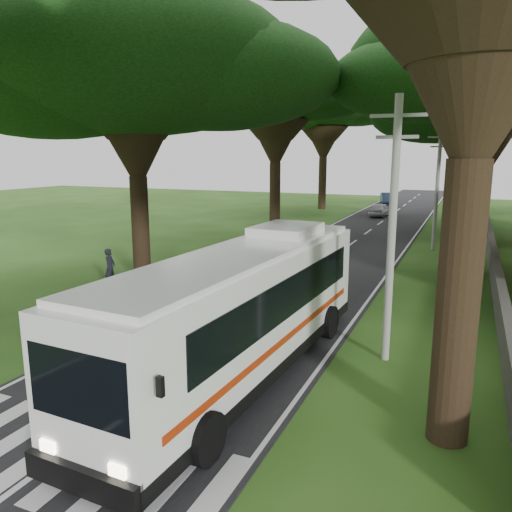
% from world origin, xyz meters
% --- Properties ---
extents(ground, '(140.00, 140.00, 0.00)m').
position_xyz_m(ground, '(0.00, 0.00, 0.00)').
color(ground, '#244B15').
rests_on(ground, ground).
extents(road, '(8.00, 120.00, 0.04)m').
position_xyz_m(road, '(0.00, 25.00, 0.01)').
color(road, black).
rests_on(road, ground).
extents(crosswalk, '(8.00, 3.00, 0.01)m').
position_xyz_m(crosswalk, '(0.00, -2.00, 0.00)').
color(crosswalk, silver).
rests_on(crosswalk, ground).
extents(property_wall, '(0.35, 50.00, 1.20)m').
position_xyz_m(property_wall, '(9.00, 24.00, 0.60)').
color(property_wall, '#383533').
rests_on(property_wall, ground).
extents(pole_near, '(1.60, 0.24, 8.00)m').
position_xyz_m(pole_near, '(5.50, 6.00, 4.18)').
color(pole_near, gray).
rests_on(pole_near, ground).
extents(pole_mid, '(1.60, 0.24, 8.00)m').
position_xyz_m(pole_mid, '(5.50, 26.00, 4.18)').
color(pole_mid, gray).
rests_on(pole_mid, ground).
extents(pole_far, '(1.60, 0.24, 8.00)m').
position_xyz_m(pole_far, '(5.50, 46.00, 4.18)').
color(pole_far, gray).
rests_on(pole_far, ground).
extents(tree_l_mida, '(16.26, 16.26, 14.01)m').
position_xyz_m(tree_l_mida, '(-8.00, 12.00, 10.51)').
color(tree_l_mida, black).
rests_on(tree_l_mida, ground).
extents(tree_l_midb, '(12.73, 12.73, 14.24)m').
position_xyz_m(tree_l_midb, '(-7.50, 30.00, 11.35)').
color(tree_l_midb, black).
rests_on(tree_l_midb, ground).
extents(tree_l_far, '(14.62, 14.62, 15.41)m').
position_xyz_m(tree_l_far, '(-8.50, 48.00, 12.17)').
color(tree_l_far, black).
rests_on(tree_l_far, ground).
extents(tree_r_mida, '(14.24, 14.24, 14.14)m').
position_xyz_m(tree_r_mida, '(8.00, 20.00, 11.00)').
color(tree_r_mida, black).
rests_on(tree_r_mida, ground).
extents(tree_r_midb, '(15.38, 15.38, 13.87)m').
position_xyz_m(tree_r_midb, '(7.50, 38.00, 10.53)').
color(tree_r_midb, black).
rests_on(tree_r_midb, ground).
extents(tree_r_far, '(13.14, 13.14, 14.06)m').
position_xyz_m(tree_r_far, '(8.50, 56.00, 11.12)').
color(tree_r_far, black).
rests_on(tree_r_far, ground).
extents(coach_bus, '(3.44, 12.64, 3.69)m').
position_xyz_m(coach_bus, '(1.87, 3.32, 1.99)').
color(coach_bus, white).
rests_on(coach_bus, ground).
extents(distant_car_a, '(2.09, 4.21, 1.38)m').
position_xyz_m(distant_car_a, '(-0.81, 43.04, 0.72)').
color(distant_car_a, '#9D9DA1').
rests_on(distant_car_a, road).
extents(distant_car_b, '(2.43, 4.36, 1.36)m').
position_xyz_m(distant_car_b, '(-2.46, 57.57, 0.71)').
color(distant_car_b, navy).
rests_on(distant_car_b, road).
extents(pedestrian, '(0.60, 0.77, 1.87)m').
position_xyz_m(pedestrian, '(-8.18, 9.68, 0.93)').
color(pedestrian, black).
rests_on(pedestrian, ground).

